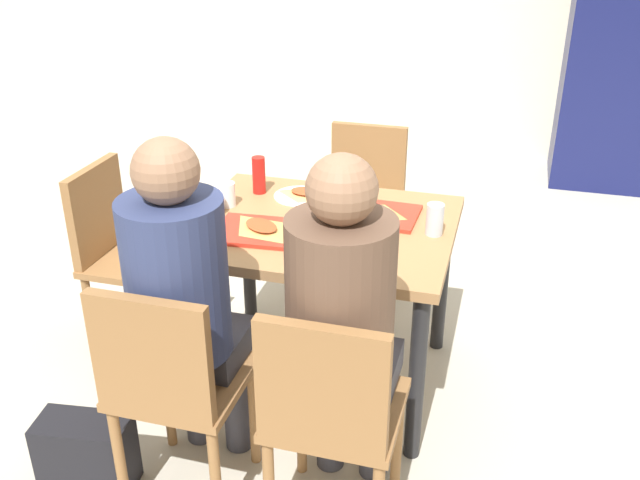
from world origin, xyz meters
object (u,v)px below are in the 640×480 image
at_px(pizza_slice_a, 261,227).
at_px(soda_can, 435,219).
at_px(chair_near_left, 171,382).
at_px(chair_far_side, 364,199).
at_px(chair_near_right, 330,411).
at_px(paper_plate_near_edge, 344,254).
at_px(tray_red_far, 372,214).
at_px(chair_left_end, 121,246).
at_px(person_in_brown_jacket, 343,316).
at_px(plastic_cup_c, 227,194).
at_px(tray_red_near, 263,232).
at_px(main_table, 320,246).
at_px(condiment_bottle, 259,175).
at_px(handbag, 87,454).
at_px(drink_fridge, 621,48).
at_px(plastic_cup_a, 337,178).
at_px(pizza_slice_c, 306,193).
at_px(pizza_slice_b, 375,211).
at_px(plastic_cup_d, 362,188).
at_px(plastic_cup_b, 299,253).
at_px(person_in_red, 184,292).
at_px(foil_bundle, 213,202).
at_px(paper_plate_center, 300,196).

bearing_deg(pizza_slice_a, soda_can, 14.74).
bearing_deg(chair_near_left, chair_far_side, 80.90).
height_order(chair_near_right, paper_plate_near_edge, chair_near_right).
relative_size(chair_near_right, tray_red_far, 2.41).
bearing_deg(chair_far_side, chair_left_end, -138.08).
height_order(person_in_brown_jacket, plastic_cup_c, person_in_brown_jacket).
bearing_deg(chair_left_end, tray_red_near, -11.71).
height_order(main_table, chair_near_right, chair_near_right).
relative_size(pizza_slice_a, condiment_bottle, 1.63).
relative_size(handbag, drink_fridge, 0.17).
bearing_deg(chair_near_left, paper_plate_near_edge, 54.19).
bearing_deg(plastic_cup_a, drink_fridge, 61.43).
xyz_separation_m(pizza_slice_c, soda_can, (0.57, -0.23, 0.04)).
bearing_deg(plastic_cup_c, pizza_slice_c, 32.73).
bearing_deg(pizza_slice_c, pizza_slice_b, -21.22).
relative_size(main_table, plastic_cup_c, 10.37).
xyz_separation_m(plastic_cup_a, plastic_cup_d, (0.13, -0.09, 0.00)).
relative_size(tray_red_near, condiment_bottle, 2.25).
xyz_separation_m(plastic_cup_b, plastic_cup_c, (-0.44, 0.43, 0.00)).
xyz_separation_m(person_in_red, pizza_slice_c, (0.13, 0.92, -0.01)).
relative_size(condiment_bottle, drink_fridge, 0.08).
distance_m(tray_red_far, plastic_cup_c, 0.60).
relative_size(chair_left_end, foil_bundle, 8.66).
distance_m(chair_far_side, plastic_cup_d, 0.61).
bearing_deg(foil_bundle, pizza_slice_b, 12.78).
bearing_deg(tray_red_near, pizza_slice_a, 150.87).
bearing_deg(handbag, pizza_slice_c, 65.93).
height_order(tray_red_far, plastic_cup_c, plastic_cup_c).
bearing_deg(drink_fridge, person_in_brown_jacket, -106.90).
relative_size(pizza_slice_c, plastic_cup_c, 2.02).
bearing_deg(chair_near_right, foil_bundle, 131.61).
bearing_deg(plastic_cup_d, tray_red_near, -123.77).
xyz_separation_m(chair_left_end, plastic_cup_a, (0.88, 0.36, 0.27)).
relative_size(plastic_cup_d, soda_can, 0.82).
height_order(pizza_slice_c, plastic_cup_b, plastic_cup_b).
xyz_separation_m(plastic_cup_c, handbag, (-0.19, -0.89, -0.64)).
relative_size(pizza_slice_c, handbag, 0.63).
bearing_deg(chair_left_end, pizza_slice_b, 6.38).
distance_m(chair_far_side, drink_fridge, 2.47).
xyz_separation_m(chair_left_end, foil_bundle, (0.46, -0.02, 0.27)).
bearing_deg(pizza_slice_a, foil_bundle, 153.83).
bearing_deg(tray_red_near, handbag, -122.28).
xyz_separation_m(pizza_slice_a, plastic_cup_d, (0.29, 0.42, 0.03)).
xyz_separation_m(person_in_brown_jacket, tray_red_near, (-0.44, 0.52, -0.02)).
bearing_deg(handbag, plastic_cup_b, 36.14).
height_order(pizza_slice_a, condiment_bottle, condiment_bottle).
relative_size(plastic_cup_a, plastic_cup_d, 1.00).
distance_m(main_table, plastic_cup_d, 0.33).
relative_size(paper_plate_center, handbag, 0.69).
xyz_separation_m(person_in_red, plastic_cup_b, (0.29, 0.31, 0.03)).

